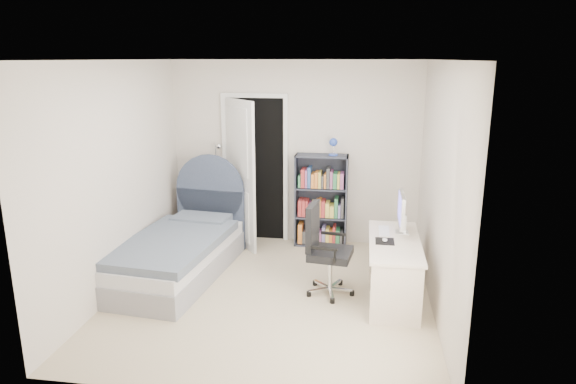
# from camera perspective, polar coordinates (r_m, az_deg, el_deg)

# --- Properties ---
(room_shell) EXTENTS (3.50, 3.70, 2.60)m
(room_shell) POSITION_cam_1_polar(r_m,az_deg,el_deg) (5.33, -1.89, 0.89)
(room_shell) COLOR tan
(room_shell) RESTS_ON ground
(door) EXTENTS (0.92, 0.66, 2.06)m
(door) POSITION_cam_1_polar(r_m,az_deg,el_deg) (7.01, -4.74, 2.40)
(door) COLOR black
(door) RESTS_ON ground
(bed) EXTENTS (1.19, 2.18, 1.29)m
(bed) POSITION_cam_1_polar(r_m,az_deg,el_deg) (6.30, -11.86, -6.37)
(bed) COLOR gray
(bed) RESTS_ON ground
(nightstand) EXTENTS (0.42, 0.42, 0.61)m
(nightstand) POSITION_cam_1_polar(r_m,az_deg,el_deg) (7.36, -9.75, -2.23)
(nightstand) COLOR tan
(nightstand) RESTS_ON ground
(floor_lamp) EXTENTS (0.20, 0.20, 1.39)m
(floor_lamp) POSITION_cam_1_polar(r_m,az_deg,el_deg) (7.33, -7.73, -0.91)
(floor_lamp) COLOR silver
(floor_lamp) RESTS_ON ground
(bookcase) EXTENTS (0.71, 0.30, 1.50)m
(bookcase) POSITION_cam_1_polar(r_m,az_deg,el_deg) (7.03, 3.71, -1.38)
(bookcase) COLOR #323644
(bookcase) RESTS_ON ground
(desk) EXTENTS (0.53, 1.34, 1.10)m
(desk) POSITION_cam_1_polar(r_m,az_deg,el_deg) (5.67, 11.65, -8.04)
(desk) COLOR beige
(desk) RESTS_ON ground
(office_chair) EXTENTS (0.53, 0.55, 1.01)m
(office_chair) POSITION_cam_1_polar(r_m,az_deg,el_deg) (5.60, 3.93, -5.89)
(office_chair) COLOR silver
(office_chair) RESTS_ON ground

